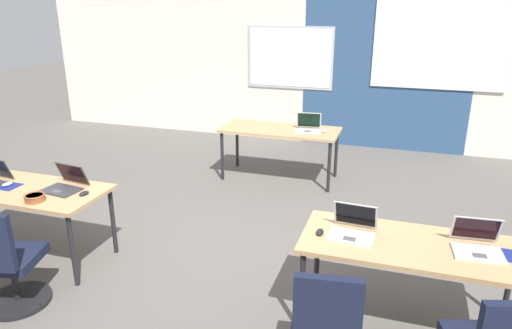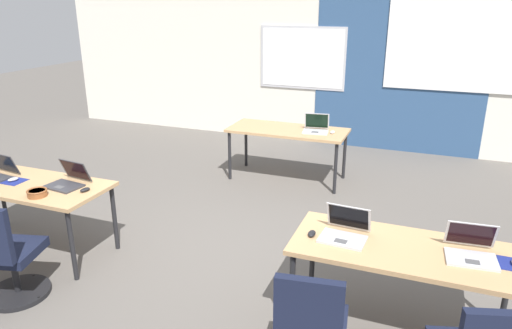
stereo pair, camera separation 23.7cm
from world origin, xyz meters
name	(u,v)px [view 1 (the left image)]	position (x,y,z in m)	size (l,w,h in m)	color
ground_plane	(221,253)	(0.00, 0.00, 0.00)	(24.00, 24.00, 0.00)	#56514C
back_wall_assembly	(314,60)	(0.04, 4.20, 1.41)	(10.00, 0.27, 2.80)	silver
desk_near_left	(23,193)	(-1.75, -0.60, 0.66)	(1.60, 0.70, 0.72)	tan
desk_near_right	(412,251)	(1.75, -0.60, 0.66)	(1.60, 0.70, 0.72)	tan
desk_far_center	(280,133)	(0.00, 2.20, 0.66)	(1.60, 0.70, 0.72)	tan
laptop_near_right_end	(477,244)	(2.18, -0.56, 0.77)	(0.36, 0.34, 0.22)	#B7B7BC
laptop_near_right_inner	(352,229)	(1.31, -0.60, 0.77)	(0.35, 0.33, 0.23)	#B7B7BC
mouse_near_right_inner	(320,232)	(1.08, -0.66, 0.74)	(0.06, 0.10, 0.03)	black
laptop_near_left_inner	(65,184)	(-1.34, -0.51, 0.77)	(0.37, 0.36, 0.22)	#333338
mouse_near_left_inner	(84,193)	(-1.08, -0.57, 0.74)	(0.08, 0.11, 0.03)	black
chair_near_left_inner	(7,268)	(-1.29, -1.34, 0.38)	(0.54, 0.59, 0.92)	black
mousepad_near_left_end	(7,186)	(-1.91, -0.62, 0.72)	(0.22, 0.19, 0.00)	navy
mouse_near_left_end	(7,184)	(-1.91, -0.62, 0.74)	(0.09, 0.11, 0.03)	#B2B2B7
laptop_far_right	(308,127)	(0.39, 2.21, 0.77)	(0.37, 0.33, 0.23)	#B7B7BC
mouse_far_right	(325,131)	(0.61, 2.20, 0.74)	(0.06, 0.10, 0.03)	silver
snack_bowl	(35,197)	(-1.41, -0.82, 0.76)	(0.18, 0.18, 0.06)	brown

